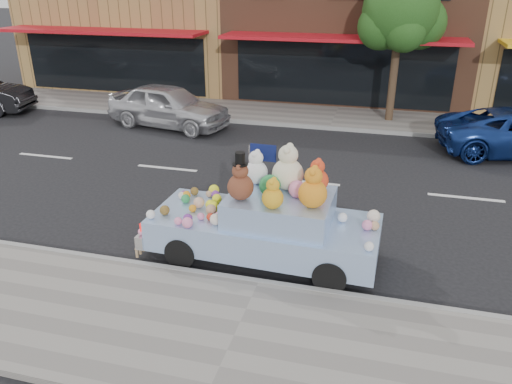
% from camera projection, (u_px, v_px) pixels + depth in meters
% --- Properties ---
extents(ground, '(120.00, 120.00, 0.00)m').
position_uv_depth(ground, '(306.00, 182.00, 13.28)').
color(ground, black).
rests_on(ground, ground).
extents(near_sidewalk, '(60.00, 3.00, 0.12)m').
position_uv_depth(near_sidewalk, '(234.00, 338.00, 7.50)').
color(near_sidewalk, gray).
rests_on(near_sidewalk, ground).
extents(far_sidewalk, '(60.00, 3.00, 0.12)m').
position_uv_depth(far_sidewalk, '(334.00, 117.00, 19.01)').
color(far_sidewalk, gray).
rests_on(far_sidewalk, ground).
extents(near_kerb, '(60.00, 0.12, 0.13)m').
position_uv_depth(near_kerb, '(259.00, 283.00, 8.82)').
color(near_kerb, gray).
rests_on(near_kerb, ground).
extents(far_kerb, '(60.00, 0.12, 0.13)m').
position_uv_depth(far_kerb, '(330.00, 128.00, 17.68)').
color(far_kerb, gray).
rests_on(far_kerb, ground).
extents(storefront_left, '(10.00, 9.80, 7.30)m').
position_uv_depth(storefront_left, '(150.00, 5.00, 24.75)').
color(storefront_left, olive).
rests_on(storefront_left, ground).
extents(storefront_mid, '(10.00, 9.80, 7.30)m').
position_uv_depth(storefront_mid, '(354.00, 9.00, 22.41)').
color(storefront_mid, brown).
rests_on(storefront_mid, ground).
extents(street_tree, '(3.00, 2.70, 5.22)m').
position_uv_depth(street_tree, '(401.00, 18.00, 17.11)').
color(street_tree, '#38281C').
rests_on(street_tree, ground).
extents(car_silver, '(4.75, 2.63, 1.53)m').
position_uv_depth(car_silver, '(168.00, 106.00, 17.78)').
color(car_silver, silver).
rests_on(car_silver, ground).
extents(art_car, '(4.54, 1.90, 2.24)m').
position_uv_depth(art_car, '(267.00, 220.00, 9.45)').
color(art_car, black).
rests_on(art_car, ground).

